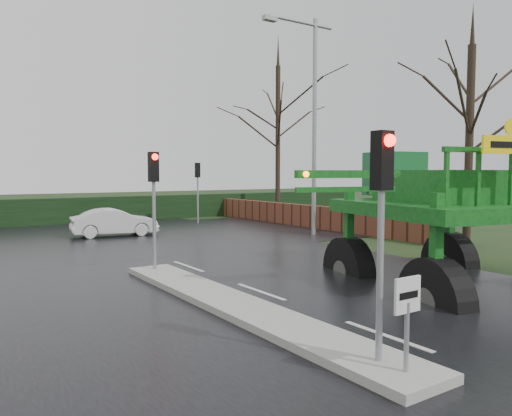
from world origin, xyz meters
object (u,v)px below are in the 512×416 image
traffic_signal_near (382,196)px  white_sedan (115,236)px  traffic_signal_mid (154,185)px  street_light_right (309,107)px  crop_sprayer (430,193)px  traffic_signal_far (198,179)px  keep_left_sign (407,309)px

traffic_signal_near → white_sedan: 18.05m
traffic_signal_near → white_sedan: traffic_signal_near is taller
traffic_signal_near → traffic_signal_mid: (0.00, 8.50, 0.00)m
street_light_right → white_sedan: bearing=148.2°
traffic_signal_near → crop_sprayer: size_ratio=0.39×
traffic_signal_far → white_sedan: 7.28m
keep_left_sign → traffic_signal_far: (7.80, 21.51, 1.53)m
keep_left_sign → white_sedan: 18.38m
traffic_signal_near → traffic_signal_far: same height
street_light_right → crop_sprayer: (-5.41, -10.76, -3.53)m
keep_left_sign → white_sedan: size_ratio=0.35×
crop_sprayer → white_sedan: size_ratio=2.36×
keep_left_sign → white_sedan: bearing=84.3°
keep_left_sign → traffic_signal_far: 22.93m
keep_left_sign → white_sedan: (1.83, 18.26, -1.06)m
traffic_signal_far → crop_sprayer: crop_sprayer is taller
keep_left_sign → traffic_signal_mid: (0.00, 8.99, 1.53)m
traffic_signal_near → traffic_signal_mid: bearing=90.0°
traffic_signal_far → white_sedan: traffic_signal_far is taller
traffic_signal_near → street_light_right: street_light_right is taller
traffic_signal_near → traffic_signal_far: 22.42m
traffic_signal_mid → keep_left_sign: bearing=-90.0°
traffic_signal_mid → white_sedan: (1.83, 9.27, -2.59)m
keep_left_sign → white_sedan: keep_left_sign is taller
traffic_signal_mid → street_light_right: 11.05m
traffic_signal_near → crop_sprayer: bearing=28.9°
traffic_signal_mid → street_light_right: size_ratio=0.35×
keep_left_sign → crop_sprayer: (4.09, 2.74, 1.40)m
street_light_right → crop_sprayer: bearing=-116.7°
traffic_signal_far → white_sedan: (-5.97, -3.25, -2.59)m
crop_sprayer → white_sedan: crop_sprayer is taller
keep_left_sign → crop_sprayer: crop_sprayer is taller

